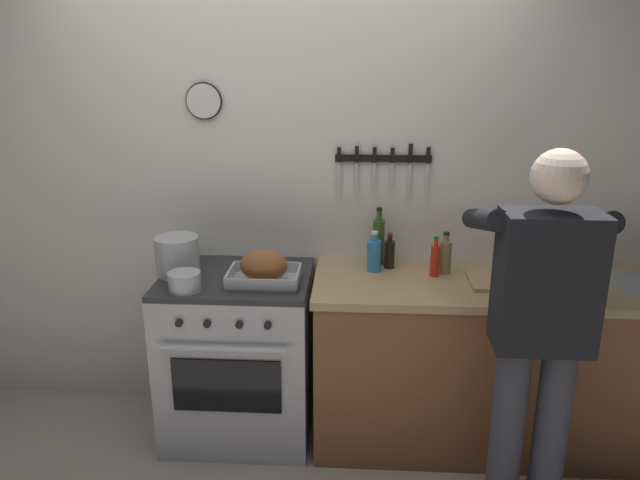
% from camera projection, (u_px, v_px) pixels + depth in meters
% --- Properties ---
extents(wall_back, '(6.00, 0.13, 2.60)m').
position_uv_depth(wall_back, '(285.00, 184.00, 3.31)').
color(wall_back, white).
rests_on(wall_back, ground).
extents(counter_block, '(2.03, 0.65, 0.90)m').
position_uv_depth(counter_block, '(512.00, 362.00, 3.15)').
color(counter_block, brown).
rests_on(counter_block, ground).
extents(stove, '(0.76, 0.67, 0.90)m').
position_uv_depth(stove, '(239.00, 355.00, 3.23)').
color(stove, '#BCBCC1').
rests_on(stove, ground).
extents(person_cook, '(0.51, 0.63, 1.66)m').
position_uv_depth(person_cook, '(540.00, 323.00, 2.44)').
color(person_cook, '#383842').
rests_on(person_cook, ground).
extents(roasting_pan, '(0.35, 0.26, 0.17)m').
position_uv_depth(roasting_pan, '(264.00, 268.00, 2.98)').
color(roasting_pan, '#B7B7BC').
rests_on(roasting_pan, stove).
extents(stock_pot, '(0.22, 0.22, 0.20)m').
position_uv_depth(stock_pot, '(177.00, 256.00, 3.09)').
color(stock_pot, '#B7B7BC').
rests_on(stock_pot, stove).
extents(saucepan, '(0.16, 0.16, 0.09)m').
position_uv_depth(saucepan, '(184.00, 282.00, 2.89)').
color(saucepan, '#B7B7BC').
rests_on(saucepan, stove).
extents(cutting_board, '(0.36, 0.24, 0.02)m').
position_uv_depth(cutting_board, '(506.00, 282.00, 2.98)').
color(cutting_board, tan).
rests_on(cutting_board, counter_block).
extents(bottle_dish_soap, '(0.07, 0.07, 0.21)m').
position_uv_depth(bottle_dish_soap, '(374.00, 255.00, 3.14)').
color(bottle_dish_soap, '#338CCC').
rests_on(bottle_dish_soap, counter_block).
extents(bottle_soy_sauce, '(0.06, 0.06, 0.19)m').
position_uv_depth(bottle_soy_sauce, '(389.00, 253.00, 3.19)').
color(bottle_soy_sauce, black).
rests_on(bottle_soy_sauce, counter_block).
extents(bottle_olive_oil, '(0.06, 0.06, 0.31)m').
position_uv_depth(bottle_olive_oil, '(378.00, 241.00, 3.23)').
color(bottle_olive_oil, '#385623').
rests_on(bottle_olive_oil, counter_block).
extents(bottle_vinegar, '(0.06, 0.06, 0.22)m').
position_uv_depth(bottle_vinegar, '(445.00, 256.00, 3.11)').
color(bottle_vinegar, '#997F4C').
rests_on(bottle_vinegar, counter_block).
extents(bottle_hot_sauce, '(0.05, 0.05, 0.21)m').
position_uv_depth(bottle_hot_sauce, '(435.00, 260.00, 3.07)').
color(bottle_hot_sauce, red).
rests_on(bottle_hot_sauce, counter_block).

